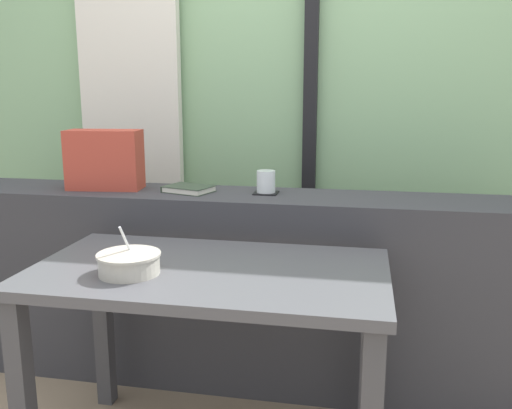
{
  "coord_description": "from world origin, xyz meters",
  "views": [
    {
      "loc": [
        0.46,
        -1.69,
        1.28
      ],
      "look_at": [
        0.05,
        0.41,
        0.83
      ],
      "focal_mm": 38.73,
      "sensor_mm": 36.0,
      "label": 1
    }
  ],
  "objects_px": {
    "coaster_square": "(266,193)",
    "soup_bowl": "(129,264)",
    "closed_book": "(188,189)",
    "throw_pillow": "(105,160)",
    "breakfast_table": "(210,300)",
    "juice_glass": "(266,182)"
  },
  "relations": [
    {
      "from": "closed_book",
      "to": "throw_pillow",
      "type": "bearing_deg",
      "value": 179.89
    },
    {
      "from": "throw_pillow",
      "to": "soup_bowl",
      "type": "bearing_deg",
      "value": -59.57
    },
    {
      "from": "closed_book",
      "to": "soup_bowl",
      "type": "distance_m",
      "value": 0.7
    },
    {
      "from": "breakfast_table",
      "to": "soup_bowl",
      "type": "height_order",
      "value": "soup_bowl"
    },
    {
      "from": "breakfast_table",
      "to": "closed_book",
      "type": "height_order",
      "value": "closed_book"
    },
    {
      "from": "throw_pillow",
      "to": "soup_bowl",
      "type": "height_order",
      "value": "throw_pillow"
    },
    {
      "from": "throw_pillow",
      "to": "closed_book",
      "type": "bearing_deg",
      "value": -0.11
    },
    {
      "from": "breakfast_table",
      "to": "soup_bowl",
      "type": "distance_m",
      "value": 0.29
    },
    {
      "from": "coaster_square",
      "to": "juice_glass",
      "type": "distance_m",
      "value": 0.05
    },
    {
      "from": "juice_glass",
      "to": "soup_bowl",
      "type": "bearing_deg",
      "value": -113.3
    },
    {
      "from": "soup_bowl",
      "to": "breakfast_table",
      "type": "bearing_deg",
      "value": 25.27
    },
    {
      "from": "throw_pillow",
      "to": "soup_bowl",
      "type": "xyz_separation_m",
      "value": [
        0.41,
        -0.69,
        -0.23
      ]
    },
    {
      "from": "juice_glass",
      "to": "soup_bowl",
      "type": "relative_size",
      "value": 0.47
    },
    {
      "from": "coaster_square",
      "to": "throw_pillow",
      "type": "distance_m",
      "value": 0.73
    },
    {
      "from": "closed_book",
      "to": "soup_bowl",
      "type": "xyz_separation_m",
      "value": [
        0.03,
        -0.69,
        -0.11
      ]
    },
    {
      "from": "juice_glass",
      "to": "breakfast_table",
      "type": "bearing_deg",
      "value": -97.53
    },
    {
      "from": "breakfast_table",
      "to": "juice_glass",
      "type": "relative_size",
      "value": 12.39
    },
    {
      "from": "breakfast_table",
      "to": "coaster_square",
      "type": "height_order",
      "value": "coaster_square"
    },
    {
      "from": "juice_glass",
      "to": "closed_book",
      "type": "xyz_separation_m",
      "value": [
        -0.33,
        -0.03,
        -0.04
      ]
    },
    {
      "from": "breakfast_table",
      "to": "coaster_square",
      "type": "bearing_deg",
      "value": 82.47
    },
    {
      "from": "coaster_square",
      "to": "soup_bowl",
      "type": "relative_size",
      "value": 0.5
    },
    {
      "from": "closed_book",
      "to": "throw_pillow",
      "type": "relative_size",
      "value": 0.71
    }
  ]
}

